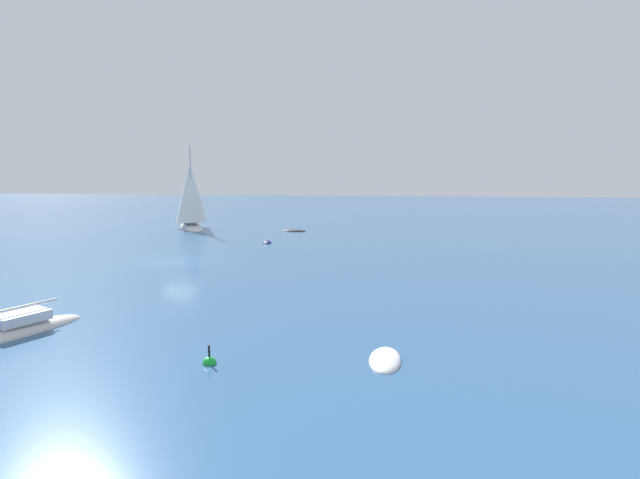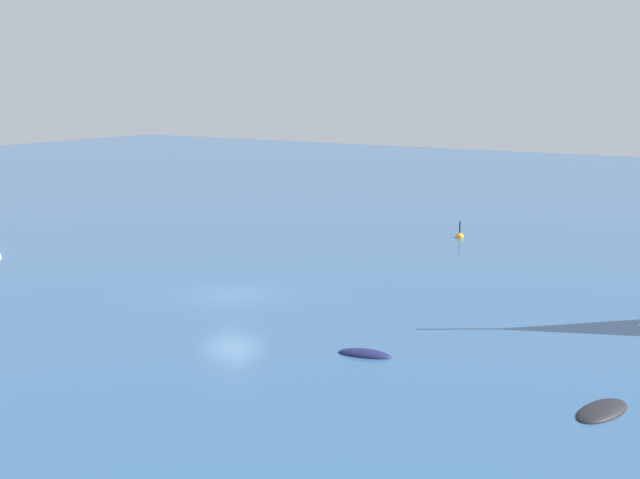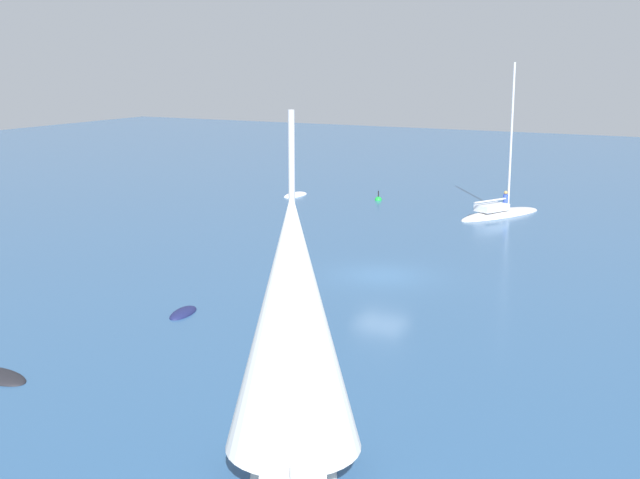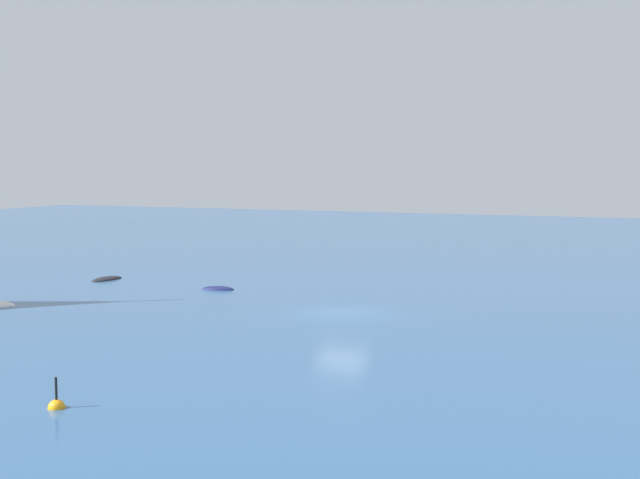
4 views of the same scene
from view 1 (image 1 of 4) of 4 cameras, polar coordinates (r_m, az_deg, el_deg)
The scene contains 7 objects.
ground_plane at distance 41.09m, azimuth -14.91°, elevation -2.16°, with size 160.00×160.00×0.00m, color #2D5684.
rib at distance 48.64m, azimuth -5.69°, elevation -0.35°, with size 2.03×1.14×0.41m.
yacht at distance 26.15m, azimuth -30.80°, elevation -8.58°, with size 7.14×4.62×10.26m.
dinghy at distance 20.18m, azimuth 6.99°, elevation -12.75°, with size 2.70×1.27×0.48m.
sloop at distance 60.73m, azimuth -13.67°, elevation 4.23°, with size 7.61×5.56×9.51m.
tender at distance 56.67m, azimuth -2.77°, elevation 0.90°, with size 1.37×2.58×0.39m.
channel_buoy at distance 20.17m, azimuth -11.75°, elevation -12.84°, with size 0.51×0.51×0.95m.
Camera 1 is at (37.53, 15.09, 7.19)m, focal length 29.88 mm.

